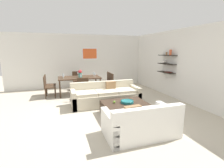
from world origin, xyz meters
name	(u,v)px	position (x,y,z in m)	size (l,w,h in m)	color
ground_plane	(105,107)	(0.00, 0.00, 0.00)	(18.00, 18.00, 0.00)	#BCB29E
back_wall_unit	(92,61)	(0.30, 3.53, 1.35)	(8.40, 0.09, 2.70)	silver
right_wall_shelf_unit	(171,64)	(3.03, 0.60, 1.35)	(0.34, 8.20, 2.70)	silver
sofa_beige	(106,96)	(0.13, 0.34, 0.29)	(2.40, 0.90, 0.78)	beige
loveseat_white	(141,123)	(0.28, -2.05, 0.29)	(1.62, 0.90, 0.78)	white
coffee_table	(125,109)	(0.40, -0.86, 0.19)	(1.30, 1.08, 0.38)	#38281E
decorative_bowl	(127,102)	(0.46, -0.86, 0.42)	(0.38, 0.38, 0.07)	#19666B
apple_on_coffee_table	(114,102)	(0.09, -0.77, 0.42)	(0.08, 0.08, 0.08)	#669E2D
dining_table	(79,79)	(-0.57, 2.08, 0.68)	(1.80, 1.03, 0.75)	#422D1E
dining_chair_right_far	(106,80)	(0.73, 2.31, 0.50)	(0.44, 0.44, 0.88)	#422D1E
dining_chair_foot	(82,87)	(-0.57, 1.16, 0.50)	(0.44, 0.44, 0.88)	#422D1E
dining_chair_left_near	(48,86)	(-1.88, 1.85, 0.50)	(0.44, 0.44, 0.88)	#422D1E
dining_chair_head	(77,79)	(-0.57, 3.00, 0.50)	(0.44, 0.44, 0.88)	#422D1E
dining_chair_left_far	(48,83)	(-1.88, 2.31, 0.50)	(0.44, 0.44, 0.88)	#422D1E
dining_chair_right_near	(109,82)	(0.73, 1.85, 0.50)	(0.44, 0.44, 0.88)	#422D1E
wine_glass_right_far	(94,74)	(0.10, 2.21, 0.86)	(0.08, 0.08, 0.16)	silver
wine_glass_right_near	(95,74)	(0.10, 1.95, 0.86)	(0.06, 0.06, 0.16)	silver
wine_glass_foot	(81,76)	(-0.57, 1.63, 0.88)	(0.06, 0.06, 0.18)	silver
wine_glass_head	(78,73)	(-0.57, 2.54, 0.87)	(0.07, 0.07, 0.16)	silver
wine_glass_left_far	(63,75)	(-1.24, 2.21, 0.86)	(0.07, 0.07, 0.17)	silver
wine_glass_left_near	(63,76)	(-1.24, 1.95, 0.85)	(0.07, 0.07, 0.14)	silver
centerpiece_vase	(80,73)	(-0.53, 2.04, 0.92)	(0.16, 0.16, 0.32)	teal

